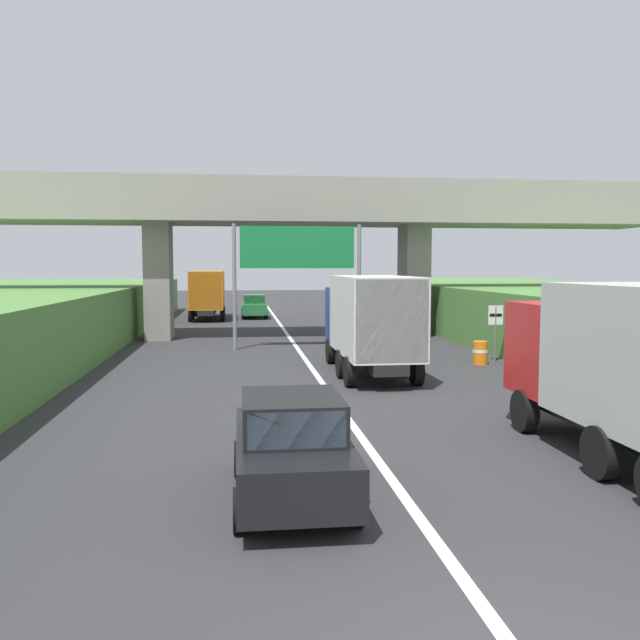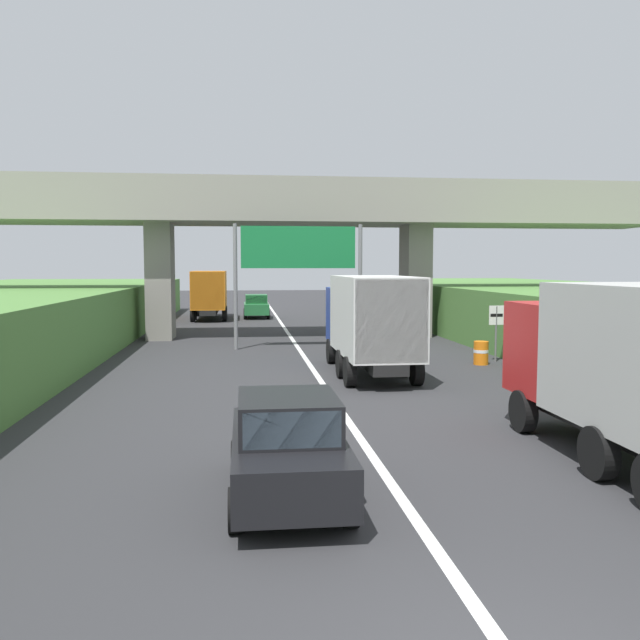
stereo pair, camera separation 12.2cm
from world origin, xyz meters
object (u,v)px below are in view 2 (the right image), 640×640
Objects in this scene: speed_limit_sign at (496,325)px; truck_red at (639,366)px; construction_barrel_2 at (532,369)px; construction_barrel_1 at (596,394)px; truck_orange at (210,292)px; construction_barrel_3 at (481,353)px; car_green at (256,306)px; truck_blue at (370,319)px; overhead_highway_sign at (298,256)px; car_black at (288,447)px.

speed_limit_sign is 13.88m from truck_red.
truck_red reaches higher than construction_barrel_2.
truck_orange is at bearing 109.77° from construction_barrel_1.
construction_barrel_3 is (1.80, 12.95, -1.47)m from truck_red.
truck_red is 37.72m from car_green.
construction_barrel_1 is (4.74, -6.49, -1.47)m from truck_blue.
construction_barrel_2 is (-0.68, -4.82, -1.02)m from speed_limit_sign.
speed_limit_sign is 4.97m from construction_barrel_2.
construction_barrel_3 is at bearing -64.14° from truck_orange.
truck_blue is (1.85, -7.54, -2.30)m from overhead_highway_sign.
car_black reaches higher than construction_barrel_3.
construction_barrel_1 is at bearing 33.57° from car_black.
speed_limit_sign is at bearing -61.81° from truck_orange.
speed_limit_sign reaches higher than construction_barrel_2.
car_black is 38.11m from car_green.
car_green is at bearing 89.57° from car_black.
car_green is (-6.30, 37.18, -1.08)m from truck_red.
construction_barrel_3 is (-0.03, 8.30, 0.00)m from construction_barrel_1.
construction_barrel_1 is (11.45, -31.85, -1.47)m from truck_orange.
truck_red reaches higher than car_black.
truck_orange is 33.87m from construction_barrel_1.
truck_orange is 1.78× the size of car_green.
construction_barrel_2 is at bearing -67.30° from truck_orange.
truck_red is at bearing -111.48° from construction_barrel_1.
truck_orange is at bearing 105.27° from overhead_highway_sign.
overhead_highway_sign reaches higher than car_black.
truck_blue is at bearing -158.96° from construction_barrel_3.
construction_barrel_1 is at bearing -75.96° from car_green.
truck_red is 1.78× the size of car_green.
construction_barrel_1 is (-0.82, -8.97, -1.02)m from speed_limit_sign.
car_green is at bearing 11.56° from truck_orange.
construction_barrel_1 is 4.15m from construction_barrel_2.
overhead_highway_sign reaches higher than speed_limit_sign.
truck_orange is 8.11× the size of construction_barrel_3.
construction_barrel_2 is (4.88, -2.34, -1.47)m from truck_blue.
overhead_highway_sign is 18.86m from car_green.
speed_limit_sign is 6.10m from truck_blue.
truck_blue and truck_orange have the same top height.
truck_red is at bearing -101.00° from speed_limit_sign.
construction_barrel_2 is (11.59, -27.70, -1.47)m from truck_orange.
truck_blue is 1.00× the size of truck_red.
truck_blue is 5.61m from construction_barrel_2.
speed_limit_sign is 0.31× the size of truck_blue.
truck_blue is 8.17m from construction_barrel_1.
car_black is (-9.24, -14.55, -0.62)m from speed_limit_sign.
speed_limit_sign reaches higher than car_green.
overhead_highway_sign is at bearing 84.66° from car_black.
construction_barrel_1 is (6.58, -14.03, -3.77)m from overhead_highway_sign.
car_black is 1.00× the size of car_green.
truck_blue is at bearing 154.36° from construction_barrel_2.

